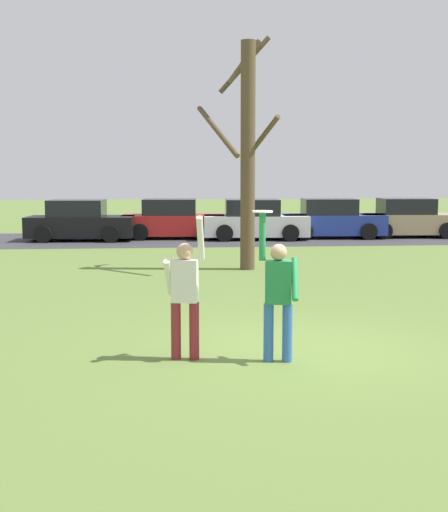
{
  "coord_description": "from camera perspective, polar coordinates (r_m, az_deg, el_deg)",
  "views": [
    {
      "loc": [
        -1.95,
        -9.77,
        2.61
      ],
      "look_at": [
        -1.01,
        0.7,
        1.34
      ],
      "focal_mm": 48.13,
      "sensor_mm": 36.0,
      "label": 1
    }
  ],
  "objects": [
    {
      "name": "person_catcher",
      "position": [
        9.5,
        4.53,
        -3.0
      ],
      "size": [
        0.57,
        0.49,
        2.08
      ],
      "rotation": [
        0.0,
        0.0,
        2.96
      ],
      "color": "#3366B7",
      "rests_on": "ground_plane"
    },
    {
      "name": "parked_car_black",
      "position": [
        27.32,
        -11.88,
        2.79
      ],
      "size": [
        4.2,
        2.23,
        1.59
      ],
      "rotation": [
        0.0,
        0.0,
        -0.06
      ],
      "color": "black",
      "rests_on": "ground_plane"
    },
    {
      "name": "parked_car_red",
      "position": [
        27.7,
        -4.3,
        2.97
      ],
      "size": [
        4.2,
        2.23,
        1.59
      ],
      "rotation": [
        0.0,
        0.0,
        -0.06
      ],
      "color": "red",
      "rests_on": "ground_plane"
    },
    {
      "name": "frisbee_disc",
      "position": [
        9.38,
        3.22,
        3.71
      ],
      "size": [
        0.28,
        0.28,
        0.02
      ],
      "primitive_type": "cylinder",
      "color": "white",
      "rests_on": "person_catcher"
    },
    {
      "name": "person_defender",
      "position": [
        9.6,
        -3.28,
        -2.89
      ],
      "size": [
        0.59,
        0.5,
        2.04
      ],
      "rotation": [
        0.0,
        0.0,
        6.1
      ],
      "color": "maroon",
      "rests_on": "ground_plane"
    },
    {
      "name": "parking_strip",
      "position": [
        27.65,
        2.14,
        1.48
      ],
      "size": [
        22.58,
        6.4,
        0.01
      ],
      "primitive_type": "cube",
      "color": "#38383D",
      "rests_on": "ground_plane"
    },
    {
      "name": "parked_car_blue",
      "position": [
        28.18,
        8.93,
        2.97
      ],
      "size": [
        4.2,
        2.23,
        1.59
      ],
      "rotation": [
        0.0,
        0.0,
        -0.06
      ],
      "color": "#233893",
      "rests_on": "ground_plane"
    },
    {
      "name": "parked_car_white",
      "position": [
        27.22,
        2.58,
        2.91
      ],
      "size": [
        4.2,
        2.23,
        1.59
      ],
      "rotation": [
        0.0,
        0.0,
        -0.06
      ],
      "color": "white",
      "rests_on": "ground_plane"
    },
    {
      "name": "ground_plane",
      "position": [
        10.3,
        6.02,
        -7.83
      ],
      "size": [
        120.0,
        120.0,
        0.0
      ],
      "primitive_type": "plane",
      "color": "olive"
    },
    {
      "name": "bare_tree_tall",
      "position": [
        18.64,
        1.91,
        8.83
      ],
      "size": [
        2.21,
        2.19,
        6.35
      ],
      "color": "brown",
      "rests_on": "ground_plane"
    },
    {
      "name": "parked_car_tan",
      "position": [
        29.24,
        15.06,
        2.96
      ],
      "size": [
        4.2,
        2.23,
        1.59
      ],
      "rotation": [
        0.0,
        0.0,
        -0.06
      ],
      "color": "tan",
      "rests_on": "ground_plane"
    }
  ]
}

